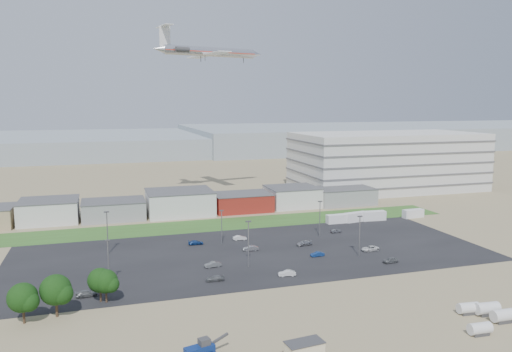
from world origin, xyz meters
name	(u,v)px	position (x,y,z in m)	size (l,w,h in m)	color
ground	(258,281)	(0.00, 0.00, 0.00)	(700.00, 700.00, 0.00)	#847554
parking_lot	(253,253)	(5.00, 20.00, 0.01)	(120.00, 50.00, 0.01)	black
grass_strip	(208,225)	(0.00, 52.00, 0.01)	(160.00, 16.00, 0.02)	#355A22
hills_backdrop	(191,144)	(40.00, 315.00, 4.50)	(700.00, 200.00, 9.00)	gray
building_row	(147,204)	(-17.00, 71.00, 4.00)	(170.00, 20.00, 8.00)	silver
parking_garage	(387,161)	(90.00, 95.00, 12.50)	(80.00, 40.00, 25.00)	silver
portable_shed	(304,351)	(-3.33, -33.80, 1.44)	(5.73, 2.97, 2.89)	beige
telehandler	(200,349)	(-18.17, -28.82, 1.50)	(7.19, 2.40, 2.99)	navy
storage_tank_nw	(468,308)	(31.43, -27.43, 1.17)	(3.89, 1.95, 2.34)	silver
storage_tank_ne	(487,308)	(34.36, -28.82, 1.29)	(4.31, 2.16, 2.59)	silver
storage_tank_sw	(480,328)	(27.47, -34.86, 1.14)	(3.81, 1.90, 2.28)	silver
storage_tank_se	(503,315)	(34.90, -32.09, 1.27)	(4.23, 2.12, 2.54)	silver
box_trailer_a	(338,219)	(40.14, 42.65, 1.39)	(7.40, 2.31, 2.78)	silver
box_trailer_b	(356,217)	(46.80, 42.90, 1.48)	(7.90, 2.47, 2.96)	silver
box_trailer_c	(373,216)	(53.03, 42.64, 1.51)	(8.07, 2.52, 3.02)	silver
box_trailer_d	(413,213)	(67.78, 42.20, 1.39)	(7.40, 2.31, 2.78)	silver
tree_left	(23,301)	(-45.02, -7.84, 4.12)	(5.49, 5.49, 8.24)	black
tree_mid	(56,293)	(-39.79, -6.56, 4.42)	(5.89, 5.89, 8.83)	black
tree_right	(100,283)	(-32.28, -1.72, 3.77)	(5.03, 5.03, 7.55)	black
tree_near	(106,284)	(-31.24, -2.34, 3.67)	(4.90, 4.90, 7.35)	black
lightpole_front_l	(108,262)	(-30.56, 7.75, 4.80)	(1.13, 0.47, 9.61)	slate
lightpole_front_m	(248,244)	(0.83, 9.86, 5.47)	(1.29, 0.54, 10.95)	slate
lightpole_front_r	(359,236)	(29.51, 9.43, 5.14)	(1.21, 0.50, 10.29)	slate
lightpole_back_l	(107,233)	(-30.42, 30.12, 5.49)	(1.29, 0.54, 10.98)	slate
lightpole_back_m	(222,227)	(-0.79, 30.05, 4.71)	(1.11, 0.46, 9.42)	slate
lightpole_back_r	(320,219)	(28.03, 29.83, 5.14)	(1.21, 0.50, 10.27)	slate
airliner	(210,52)	(10.89, 96.40, 57.73)	(45.75, 31.19, 13.52)	silver
parked_car_0	(370,248)	(34.50, 12.62, 0.64)	(2.14, 4.63, 1.29)	silver
parked_car_1	(317,254)	(19.48, 12.31, 0.58)	(1.23, 3.52, 1.16)	navy
parked_car_2	(390,260)	(34.16, 2.49, 0.66)	(1.55, 3.85, 1.31)	#595B5E
parked_car_3	(215,278)	(-8.79, 2.86, 0.58)	(1.64, 4.02, 1.17)	#595B5E
parked_car_4	(213,264)	(-7.23, 12.01, 0.65)	(1.37, 3.94, 1.30)	#595B5E
parked_car_6	(196,242)	(-7.64, 31.73, 0.59)	(1.65, 4.06, 1.18)	navy
parked_car_7	(251,248)	(4.96, 21.84, 0.66)	(1.39, 4.00, 1.32)	#A5A5AA
parked_car_8	(336,231)	(34.25, 31.88, 0.57)	(1.35, 3.36, 1.15)	#A5A5AA
parked_car_10	(87,293)	(-34.90, 1.78, 0.63)	(1.76, 4.34, 1.26)	#595B5E
parked_car_11	(240,238)	(4.98, 32.65, 0.63)	(1.33, 3.81, 1.26)	silver
parked_car_12	(304,243)	(20.06, 22.31, 0.63)	(1.77, 4.36, 1.26)	#A5A5AA
parked_car_13	(287,273)	(7.16, 1.20, 0.63)	(1.34, 3.83, 1.26)	silver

